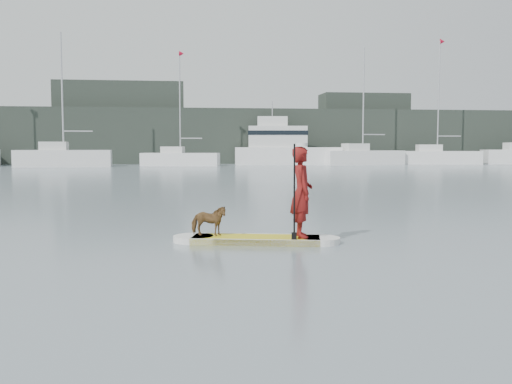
{
  "coord_description": "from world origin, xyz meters",
  "views": [
    {
      "loc": [
        -2.89,
        -11.43,
        1.89
      ],
      "look_at": [
        -1.52,
        -0.39,
        1.0
      ],
      "focal_mm": 40.0,
      "sensor_mm": 36.0,
      "label": 1
    }
  ],
  "objects": [
    {
      "name": "motor_yacht_a",
      "position": [
        7.28,
        47.34,
        1.84
      ],
      "size": [
        11.25,
        4.61,
        6.56
      ],
      "rotation": [
        0.0,
        0.0,
        -0.12
      ],
      "color": "white",
      "rests_on": "ground"
    },
    {
      "name": "shore_mass",
      "position": [
        0.0,
        53.0,
        3.0
      ],
      "size": [
        90.0,
        6.0,
        6.0
      ],
      "primitive_type": "cube",
      "color": "#212923",
      "rests_on": "ground"
    },
    {
      "name": "sailboat_d",
      "position": [
        -3.41,
        44.68,
        0.79
      ],
      "size": [
        7.78,
        3.65,
        11.03
      ],
      "rotation": [
        0.0,
        0.0,
        -0.18
      ],
      "color": "white",
      "rests_on": "ground"
    },
    {
      "name": "paddleboard",
      "position": [
        -1.52,
        -0.39,
        0.06
      ],
      "size": [
        3.25,
        1.31,
        0.12
      ],
      "rotation": [
        0.0,
        0.0,
        -0.21
      ],
      "color": "gold",
      "rests_on": "ground"
    },
    {
      "name": "white_cap",
      "position": [
        -0.65,
        -0.58,
        1.92
      ],
      "size": [
        0.22,
        0.22,
        0.07
      ],
      "primitive_type": "cylinder",
      "color": "silver",
      "rests_on": "paddler"
    },
    {
      "name": "sailboat_f",
      "position": [
        23.52,
        46.12,
        0.88
      ],
      "size": [
        9.05,
        4.21,
        13.05
      ],
      "rotation": [
        0.0,
        0.0,
        -0.19
      ],
      "color": "white",
      "rests_on": "ground"
    },
    {
      "name": "sailboat_e",
      "position": [
        15.29,
        45.82,
        0.86
      ],
      "size": [
        8.6,
        3.82,
        12.04
      ],
      "rotation": [
        0.0,
        0.0,
        0.14
      ],
      "color": "white",
      "rests_on": "ground"
    },
    {
      "name": "shore_building_west",
      "position": [
        -10.0,
        54.0,
        4.5
      ],
      "size": [
        14.0,
        4.0,
        9.0
      ],
      "primitive_type": "cube",
      "color": "#212923",
      "rests_on": "ground"
    },
    {
      "name": "shore_building_east",
      "position": [
        18.0,
        54.0,
        4.0
      ],
      "size": [
        10.0,
        4.0,
        8.0
      ],
      "primitive_type": "cube",
      "color": "#212923",
      "rests_on": "ground"
    },
    {
      "name": "paddler",
      "position": [
        -0.65,
        -0.58,
        1.0
      ],
      "size": [
        0.44,
        0.66,
        1.77
      ],
      "primitive_type": "imported",
      "rotation": [
        0.0,
        0.0,
        1.54
      ],
      "color": "maroon",
      "rests_on": "paddleboard"
    },
    {
      "name": "sailboat_c",
      "position": [
        -14.19,
        43.53,
        0.91
      ],
      "size": [
        8.77,
        3.46,
        12.34
      ],
      "rotation": [
        0.0,
        0.0,
        0.07
      ],
      "color": "white",
      "rests_on": "ground"
    },
    {
      "name": "dog",
      "position": [
        -2.44,
        -0.2,
        0.42
      ],
      "size": [
        0.77,
        0.47,
        0.6
      ],
      "primitive_type": "imported",
      "rotation": [
        0.0,
        0.0,
        1.36
      ],
      "color": "brown",
      "rests_on": "paddleboard"
    },
    {
      "name": "paddle",
      "position": [
        -0.84,
        -0.85,
        0.8
      ],
      "size": [
        0.1,
        0.3,
        2.0
      ],
      "rotation": [
        0.0,
        0.0,
        -0.21
      ],
      "color": "black",
      "rests_on": "ground"
    },
    {
      "name": "ground",
      "position": [
        0.0,
        0.0,
        0.0
      ],
      "size": [
        140.0,
        140.0,
        0.0
      ],
      "primitive_type": "plane",
      "color": "slate",
      "rests_on": "ground"
    }
  ]
}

